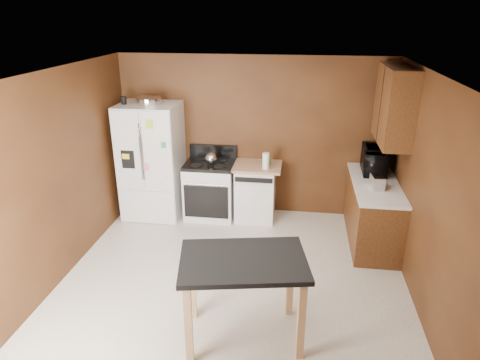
% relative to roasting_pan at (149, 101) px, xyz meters
% --- Properties ---
extents(floor, '(4.50, 4.50, 0.00)m').
position_rel_roasting_pan_xyz_m(floor, '(1.53, -1.90, -1.85)').
color(floor, silver).
rests_on(floor, ground).
extents(ceiling, '(4.50, 4.50, 0.00)m').
position_rel_roasting_pan_xyz_m(ceiling, '(1.53, -1.90, 0.65)').
color(ceiling, white).
rests_on(ceiling, ground).
extents(wall_back, '(4.20, 0.00, 4.20)m').
position_rel_roasting_pan_xyz_m(wall_back, '(1.53, 0.35, -0.60)').
color(wall_back, '#583217').
rests_on(wall_back, ground).
extents(wall_front, '(4.20, 0.00, 4.20)m').
position_rel_roasting_pan_xyz_m(wall_front, '(1.53, -4.15, -0.60)').
color(wall_front, '#583217').
rests_on(wall_front, ground).
extents(wall_left, '(0.00, 4.50, 4.50)m').
position_rel_roasting_pan_xyz_m(wall_left, '(-0.57, -1.90, -0.60)').
color(wall_left, '#583217').
rests_on(wall_left, ground).
extents(wall_right, '(0.00, 4.50, 4.50)m').
position_rel_roasting_pan_xyz_m(wall_right, '(3.63, -1.90, -0.60)').
color(wall_right, '#583217').
rests_on(wall_right, ground).
extents(roasting_pan, '(0.37, 0.37, 0.09)m').
position_rel_roasting_pan_xyz_m(roasting_pan, '(0.00, 0.00, 0.00)').
color(roasting_pan, silver).
rests_on(roasting_pan, refrigerator).
extents(pen_cup, '(0.08, 0.08, 0.12)m').
position_rel_roasting_pan_xyz_m(pen_cup, '(-0.36, -0.09, 0.01)').
color(pen_cup, black).
rests_on(pen_cup, refrigerator).
extents(kettle, '(0.18, 0.18, 0.18)m').
position_rel_roasting_pan_xyz_m(kettle, '(0.93, -0.04, -0.86)').
color(kettle, silver).
rests_on(kettle, gas_range).
extents(paper_towel, '(0.12, 0.12, 0.24)m').
position_rel_roasting_pan_xyz_m(paper_towel, '(1.77, -0.09, -0.84)').
color(paper_towel, white).
rests_on(paper_towel, dishwasher).
extents(green_canister, '(0.13, 0.13, 0.11)m').
position_rel_roasting_pan_xyz_m(green_canister, '(1.79, 0.09, -0.90)').
color(green_canister, '#3B9B56').
rests_on(green_canister, dishwasher).
extents(toaster, '(0.17, 0.26, 0.18)m').
position_rel_roasting_pan_xyz_m(toaster, '(3.30, -0.67, -0.86)').
color(toaster, silver).
rests_on(toaster, right_cabinets).
extents(microwave, '(0.43, 0.61, 0.33)m').
position_rel_roasting_pan_xyz_m(microwave, '(3.35, -0.03, -0.78)').
color(microwave, black).
rests_on(microwave, right_cabinets).
extents(refrigerator, '(0.90, 0.80, 1.80)m').
position_rel_roasting_pan_xyz_m(refrigerator, '(-0.02, -0.04, -0.95)').
color(refrigerator, white).
rests_on(refrigerator, ground).
extents(gas_range, '(0.76, 0.68, 1.10)m').
position_rel_roasting_pan_xyz_m(gas_range, '(0.89, 0.02, -1.38)').
color(gas_range, white).
rests_on(gas_range, ground).
extents(dishwasher, '(0.78, 0.63, 0.89)m').
position_rel_roasting_pan_xyz_m(dishwasher, '(1.61, 0.05, -1.39)').
color(dishwasher, white).
rests_on(dishwasher, ground).
extents(right_cabinets, '(0.63, 1.58, 2.45)m').
position_rel_roasting_pan_xyz_m(right_cabinets, '(3.37, -0.42, -0.94)').
color(right_cabinets, brown).
rests_on(right_cabinets, ground).
extents(island, '(1.33, 1.02, 0.91)m').
position_rel_roasting_pan_xyz_m(island, '(1.77, -2.65, -1.08)').
color(island, black).
rests_on(island, ground).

